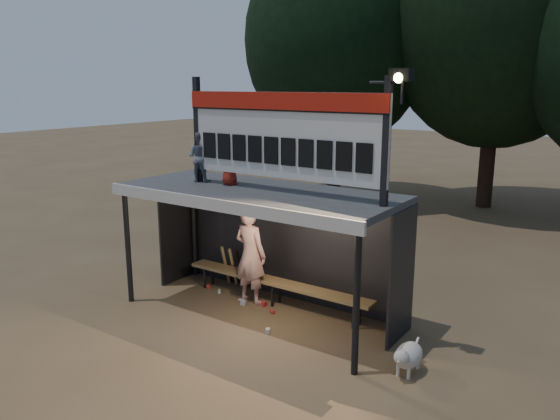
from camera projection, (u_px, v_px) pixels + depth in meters
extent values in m
plane|color=brown|center=(259.00, 314.00, 9.95)|extent=(80.00, 80.00, 0.00)
imported|color=white|center=(250.00, 255.00, 10.30)|extent=(0.72, 0.50, 1.90)
imported|color=slate|center=(199.00, 157.00, 10.07)|extent=(0.54, 0.48, 0.93)
imported|color=maroon|center=(229.00, 160.00, 9.76)|extent=(0.51, 0.46, 0.88)
cube|color=#3B3B3D|center=(257.00, 193.00, 9.44)|extent=(5.00, 2.00, 0.12)
cube|color=silver|center=(219.00, 205.00, 8.63)|extent=(5.10, 0.06, 0.20)
cylinder|color=black|center=(128.00, 246.00, 10.30)|extent=(0.10, 0.10, 2.20)
cylinder|color=black|center=(357.00, 303.00, 7.65)|extent=(0.10, 0.10, 2.20)
cylinder|color=black|center=(194.00, 226.00, 11.75)|extent=(0.10, 0.10, 2.20)
cylinder|color=black|center=(405.00, 268.00, 9.10)|extent=(0.10, 0.10, 2.20)
cube|color=black|center=(289.00, 243.00, 10.50)|extent=(5.00, 0.04, 2.20)
cube|color=black|center=(177.00, 230.00, 11.48)|extent=(0.04, 1.00, 2.20)
cube|color=black|center=(402.00, 276.00, 8.72)|extent=(0.04, 1.00, 2.20)
cylinder|color=black|center=(289.00, 190.00, 10.27)|extent=(5.00, 0.06, 0.06)
cube|color=black|center=(198.00, 130.00, 9.95)|extent=(0.10, 0.10, 1.90)
cube|color=black|center=(386.00, 142.00, 7.91)|extent=(0.10, 0.10, 1.90)
cube|color=silver|center=(281.00, 136.00, 8.93)|extent=(3.80, 0.08, 1.40)
cube|color=#B71B0D|center=(280.00, 101.00, 8.76)|extent=(3.80, 0.04, 0.28)
cube|color=black|center=(279.00, 110.00, 8.79)|extent=(3.80, 0.02, 0.03)
cube|color=black|center=(209.00, 145.00, 9.79)|extent=(0.27, 0.03, 0.45)
cube|color=black|center=(224.00, 146.00, 9.61)|extent=(0.27, 0.03, 0.45)
cube|color=black|center=(239.00, 148.00, 9.42)|extent=(0.27, 0.03, 0.45)
cube|color=black|center=(255.00, 149.00, 9.23)|extent=(0.27, 0.03, 0.45)
cube|color=black|center=(271.00, 150.00, 9.04)|extent=(0.27, 0.03, 0.45)
cube|color=black|center=(288.00, 152.00, 8.86)|extent=(0.27, 0.03, 0.45)
cube|color=black|center=(306.00, 153.00, 8.67)|extent=(0.27, 0.03, 0.45)
cube|color=black|center=(324.00, 155.00, 8.48)|extent=(0.27, 0.03, 0.45)
cube|color=black|center=(344.00, 157.00, 8.29)|extent=(0.27, 0.03, 0.45)
cube|color=black|center=(364.00, 158.00, 8.10)|extent=(0.27, 0.03, 0.45)
cylinder|color=black|center=(386.00, 82.00, 7.75)|extent=(0.50, 0.04, 0.04)
cylinder|color=black|center=(402.00, 93.00, 7.64)|extent=(0.04, 0.04, 0.30)
cube|color=black|center=(401.00, 75.00, 7.55)|extent=(0.30, 0.22, 0.18)
sphere|color=#FFD88C|center=(399.00, 78.00, 7.48)|extent=(0.14, 0.14, 0.14)
cube|color=olive|center=(276.00, 282.00, 10.29)|extent=(4.00, 0.35, 0.06)
cylinder|color=black|center=(205.00, 277.00, 11.18)|extent=(0.05, 0.05, 0.45)
cylinder|color=black|center=(212.00, 274.00, 11.38)|extent=(0.05, 0.05, 0.45)
cylinder|color=black|center=(272.00, 295.00, 10.25)|extent=(0.05, 0.05, 0.45)
cylinder|color=black|center=(279.00, 291.00, 10.44)|extent=(0.05, 0.05, 0.45)
cylinder|color=black|center=(353.00, 316.00, 9.31)|extent=(0.05, 0.05, 0.45)
cylinder|color=black|center=(360.00, 312.00, 9.50)|extent=(0.05, 0.05, 0.45)
cylinder|color=black|center=(334.00, 146.00, 19.76)|extent=(0.50, 0.50, 3.74)
ellipsoid|color=black|center=(337.00, 41.00, 18.93)|extent=(6.46, 6.46, 7.48)
cylinder|color=black|center=(488.00, 145.00, 18.15)|extent=(0.50, 0.50, 4.18)
ellipsoid|color=black|center=(500.00, 16.00, 17.22)|extent=(7.22, 7.22, 8.36)
ellipsoid|color=beige|center=(409.00, 355.00, 7.89)|extent=(0.36, 0.58, 0.36)
sphere|color=beige|center=(402.00, 357.00, 7.64)|extent=(0.22, 0.22, 0.22)
cone|color=beige|center=(399.00, 362.00, 7.57)|extent=(0.10, 0.10, 0.10)
cone|color=beige|center=(398.00, 350.00, 7.63)|extent=(0.06, 0.06, 0.07)
cone|color=beige|center=(405.00, 352.00, 7.58)|extent=(0.06, 0.06, 0.07)
cylinder|color=silver|center=(398.00, 370.00, 7.83)|extent=(0.05, 0.05, 0.18)
cylinder|color=beige|center=(409.00, 373.00, 7.74)|extent=(0.05, 0.05, 0.18)
cylinder|color=silver|center=(407.00, 360.00, 8.12)|extent=(0.05, 0.05, 0.18)
cylinder|color=#F0E3D0|center=(418.00, 363.00, 8.03)|extent=(0.05, 0.05, 0.18)
cylinder|color=beige|center=(417.00, 343.00, 8.11)|extent=(0.04, 0.16, 0.14)
cylinder|color=#997647|center=(226.00, 265.00, 11.32)|extent=(0.08, 0.27, 0.84)
cylinder|color=#997547|center=(233.00, 267.00, 11.21)|extent=(0.08, 0.30, 0.83)
cylinder|color=black|center=(241.00, 268.00, 11.10)|extent=(0.09, 0.33, 0.83)
cylinder|color=olive|center=(249.00, 270.00, 10.99)|extent=(0.07, 0.35, 0.82)
cube|color=red|center=(264.00, 304.00, 10.29)|extent=(0.07, 0.10, 0.08)
cylinder|color=#BABABF|center=(242.00, 300.00, 10.50)|extent=(0.14, 0.11, 0.07)
cube|color=beige|center=(268.00, 331.00, 9.18)|extent=(0.11, 0.12, 0.08)
cylinder|color=#AC2D1D|center=(272.00, 311.00, 9.98)|extent=(0.14, 0.12, 0.07)
cube|color=#A7A7AC|center=(243.00, 303.00, 10.35)|extent=(0.11, 0.09, 0.08)
cylinder|color=beige|center=(219.00, 291.00, 10.94)|extent=(0.13, 0.13, 0.07)
cube|color=red|center=(208.00, 286.00, 11.20)|extent=(0.12, 0.12, 0.08)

